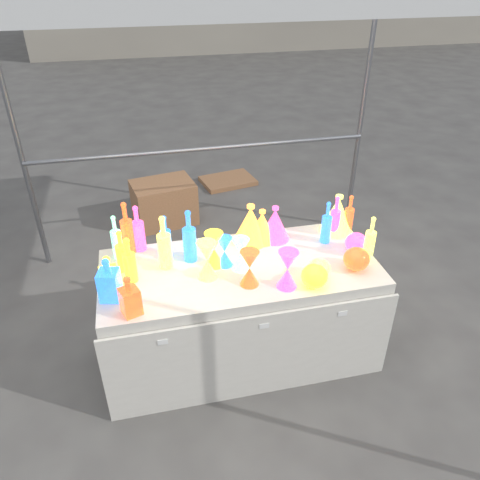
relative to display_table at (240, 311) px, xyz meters
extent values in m
plane|color=#65625D|center=(0.00, 0.01, -0.37)|extent=(80.00, 80.00, 0.00)
cylinder|color=gray|center=(-1.50, 1.51, 0.83)|extent=(0.04, 0.04, 2.40)
cylinder|color=gray|center=(1.50, 1.51, 0.83)|extent=(0.04, 0.04, 2.40)
cylinder|color=gray|center=(0.00, 1.48, 0.63)|extent=(3.00, 0.04, 0.04)
cube|color=silver|center=(0.00, 0.01, 0.00)|extent=(1.80, 0.80, 0.75)
cube|color=silver|center=(0.00, -0.41, -0.04)|extent=(1.84, 0.02, 0.68)
cube|color=white|center=(-0.55, -0.42, 0.23)|extent=(0.06, 0.00, 0.03)
cube|color=white|center=(0.05, -0.42, 0.23)|extent=(0.06, 0.00, 0.03)
cube|color=white|center=(0.55, -0.42, 0.23)|extent=(0.06, 0.00, 0.03)
cube|color=#9E6C47|center=(-0.36, 2.04, -0.15)|extent=(0.69, 0.56, 0.45)
cube|color=#9E6C47|center=(0.49, 2.84, -0.35)|extent=(0.71, 0.57, 0.05)
camera|label=1|loc=(-0.55, -2.42, 2.14)|focal=35.00mm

